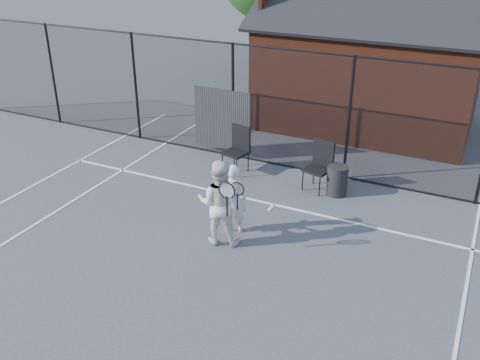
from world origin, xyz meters
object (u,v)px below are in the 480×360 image
at_px(clubhouse, 369,72).
at_px(player_front, 233,198).
at_px(chair_right, 317,167).
at_px(waste_bin, 337,180).
at_px(chair_left, 235,151).
at_px(player_back, 219,202).

height_order(clubhouse, player_front, clubhouse).
xyz_separation_m(chair_right, waste_bin, (0.48, 0.00, -0.23)).
xyz_separation_m(player_front, chair_left, (-1.20, 2.53, -0.17)).
distance_m(player_front, waste_bin, 2.87).
bearing_deg(chair_right, clubhouse, 105.37).
distance_m(clubhouse, player_front, 7.46).
bearing_deg(clubhouse, waste_bin, -83.19).
relative_size(player_front, chair_left, 1.30).
bearing_deg(chair_right, player_back, -94.42).
bearing_deg(player_back, clubhouse, 83.57).
distance_m(clubhouse, waste_bin, 5.09).
relative_size(chair_left, waste_bin, 1.63).
height_order(clubhouse, chair_right, clubhouse).
bearing_deg(chair_left, waste_bin, 11.52).
height_order(player_back, waste_bin, player_back).
relative_size(clubhouse, waste_bin, 9.39).
distance_m(player_back, chair_right, 3.10).
distance_m(player_back, waste_bin, 3.31).
bearing_deg(chair_left, chair_right, 11.20).
relative_size(player_back, waste_bin, 2.49).
bearing_deg(player_back, chair_right, 71.41).
xyz_separation_m(player_front, waste_bin, (1.41, 2.47, -0.39)).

